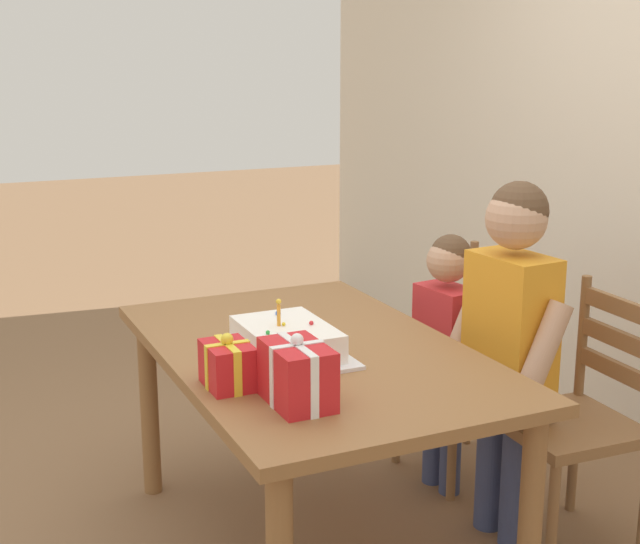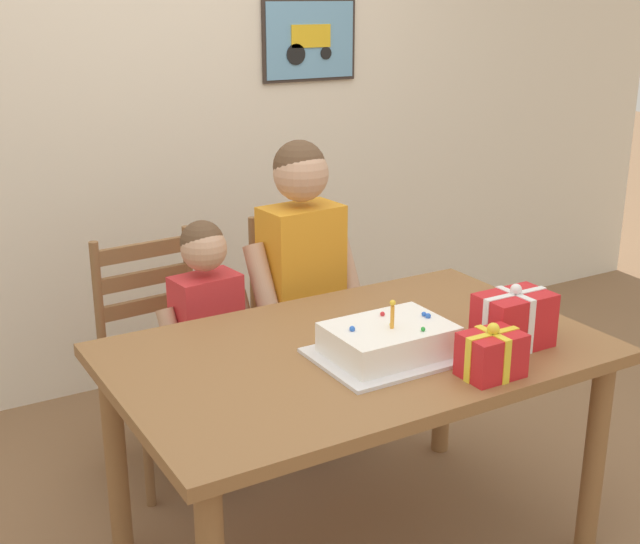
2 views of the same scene
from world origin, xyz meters
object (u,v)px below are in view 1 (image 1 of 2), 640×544
chair_left (471,362)px  child_older (510,328)px  dining_table (312,374)px  gift_box_red_large (228,365)px  birthday_cake (287,342)px  gift_box_beside_cake (297,374)px  chair_right (579,420)px  child_younger (445,338)px

chair_left → child_older: (0.50, -0.20, 0.31)m
chair_left → child_older: 0.62m
dining_table → gift_box_red_large: (0.22, -0.36, 0.16)m
birthday_cake → child_older: (0.13, 0.77, -0.02)m
gift_box_beside_cake → child_older: size_ratio=0.18×
chair_left → gift_box_red_large: bearing=-66.1°
birthday_cake → chair_left: 1.09m
child_older → birthday_cake: bearing=-99.8°
gift_box_red_large → gift_box_beside_cake: (0.20, 0.13, 0.02)m
gift_box_red_large → chair_left: size_ratio=0.19×
dining_table → gift_box_red_large: gift_box_red_large is taller
dining_table → gift_box_red_large: 0.45m
birthday_cake → dining_table: bearing=111.8°
child_older → chair_right: bearing=53.1°
child_younger → chair_left: bearing=117.6°
birthday_cake → gift_box_beside_cake: gift_box_beside_cake is taller
birthday_cake → chair_right: birthday_cake is taller
birthday_cake → gift_box_red_large: birthday_cake is taller
dining_table → chair_left: size_ratio=1.64×
birthday_cake → gift_box_red_large: size_ratio=2.47×
dining_table → chair_right: bearing=69.4°
birthday_cake → child_older: 0.78m
dining_table → chair_left: bearing=110.7°
birthday_cake → child_younger: (-0.27, 0.77, -0.17)m
chair_left → birthday_cake: bearing=-69.2°
gift_box_red_large → child_older: size_ratio=0.14×
birthday_cake → child_older: size_ratio=0.34×
gift_box_red_large → child_older: child_older is taller
gift_box_red_large → gift_box_beside_cake: bearing=32.8°
gift_box_beside_cake → child_younger: child_younger is taller
child_older → chair_left: bearing=158.5°
gift_box_beside_cake → chair_right: bearing=95.1°
dining_table → birthday_cake: size_ratio=3.42×
chair_left → chair_right: same height
gift_box_red_large → chair_left: chair_left is taller
chair_right → child_older: bearing=-126.9°
gift_box_beside_cake → chair_right: size_ratio=0.26×
gift_box_red_large → gift_box_beside_cake: gift_box_beside_cake is taller
chair_left → gift_box_beside_cake: bearing=-55.7°
gift_box_red_large → child_younger: size_ratio=0.17×
chair_right → child_younger: 0.60m
birthday_cake → chair_right: 1.06m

